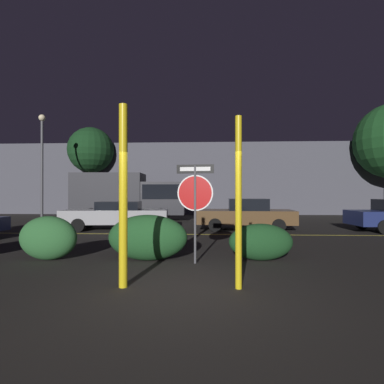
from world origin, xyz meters
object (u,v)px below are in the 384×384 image
(hedge_bush_2, at_px, (148,237))
(tree_1, at_px, (91,150))
(hedge_bush_1, at_px, (48,238))
(hedge_bush_3, at_px, (261,242))
(street_lamp, at_px, (42,155))
(yellow_pole_left, at_px, (123,196))
(passing_car_2, at_px, (117,215))
(delivery_truck, at_px, (130,195))
(yellow_pole_right, at_px, (239,202))
(stop_sign, at_px, (195,193))
(passing_car_3, at_px, (246,214))

(hedge_bush_2, height_order, tree_1, tree_1)
(hedge_bush_1, height_order, hedge_bush_3, hedge_bush_1)
(hedge_bush_2, distance_m, street_lamp, 14.29)
(yellow_pole_left, bearing_deg, hedge_bush_1, 140.27)
(yellow_pole_left, relative_size, passing_car_2, 0.67)
(yellow_pole_left, height_order, delivery_truck, yellow_pole_left)
(hedge_bush_1, distance_m, hedge_bush_3, 5.53)
(yellow_pole_right, height_order, delivery_truck, yellow_pole_right)
(delivery_truck, height_order, street_lamp, street_lamp)
(street_lamp, xyz_separation_m, tree_1, (1.10, 5.21, 1.01))
(street_lamp, bearing_deg, passing_car_2, -34.97)
(yellow_pole_right, height_order, street_lamp, street_lamp)
(stop_sign, bearing_deg, hedge_bush_1, -176.40)
(yellow_pole_left, height_order, hedge_bush_1, yellow_pole_left)
(yellow_pole_left, bearing_deg, tree_1, 113.07)
(stop_sign, bearing_deg, street_lamp, 139.27)
(yellow_pole_right, relative_size, hedge_bush_3, 1.92)
(passing_car_3, xyz_separation_m, tree_1, (-11.13, 9.18, 4.43))
(stop_sign, bearing_deg, yellow_pole_right, -59.15)
(hedge_bush_3, xyz_separation_m, street_lamp, (-11.75, 10.54, 3.68))
(hedge_bush_2, xyz_separation_m, delivery_truck, (-3.32, 11.22, 1.02))
(yellow_pole_right, relative_size, hedge_bush_1, 2.10)
(hedge_bush_1, bearing_deg, yellow_pole_left, -39.73)
(passing_car_3, distance_m, delivery_truck, 8.15)
(passing_car_2, bearing_deg, hedge_bush_3, -143.00)
(passing_car_3, bearing_deg, hedge_bush_2, 155.88)
(yellow_pole_left, xyz_separation_m, hedge_bush_1, (-2.58, 2.15, -1.13))
(stop_sign, bearing_deg, hedge_bush_3, 20.22)
(hedge_bush_1, distance_m, passing_car_3, 9.05)
(delivery_truck, height_order, tree_1, tree_1)
(yellow_pole_right, relative_size, passing_car_3, 0.67)
(hedge_bush_1, relative_size, hedge_bush_2, 0.73)
(hedge_bush_1, bearing_deg, hedge_bush_2, 1.70)
(stop_sign, xyz_separation_m, hedge_bush_1, (-3.85, 0.21, -1.17))
(hedge_bush_3, distance_m, delivery_truck, 12.78)
(passing_car_3, bearing_deg, stop_sign, 165.63)
(delivery_truck, xyz_separation_m, street_lamp, (-5.50, -0.55, 2.55))
(street_lamp, bearing_deg, hedge_bush_3, -41.89)
(passing_car_2, relative_size, delivery_truck, 0.72)
(tree_1, bearing_deg, hedge_bush_2, -64.03)
(delivery_truck, distance_m, tree_1, 7.33)
(yellow_pole_right, distance_m, street_lamp, 17.08)
(hedge_bush_1, xyz_separation_m, passing_car_2, (-0.16, 6.50, 0.13))
(passing_car_2, distance_m, street_lamp, 8.16)
(hedge_bush_1, xyz_separation_m, delivery_truck, (-0.72, 11.29, 1.04))
(yellow_pole_left, relative_size, hedge_bush_1, 2.25)
(yellow_pole_left, distance_m, hedge_bush_2, 2.48)
(stop_sign, xyz_separation_m, hedge_bush_2, (-1.24, 0.28, -1.15))
(passing_car_3, bearing_deg, hedge_bush_3, 178.71)
(stop_sign, relative_size, passing_car_3, 0.52)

